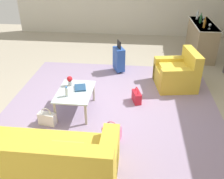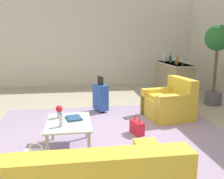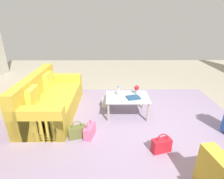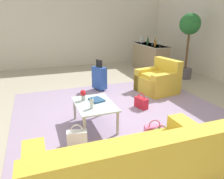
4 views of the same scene
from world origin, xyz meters
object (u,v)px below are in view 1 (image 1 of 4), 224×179
Objects in this scene: wine_bottle_amber at (204,24)px; handbag_white at (47,118)px; wine_glass_left_of_centre at (204,18)px; wine_glass_rightmost at (210,25)px; wine_bottle_clear at (197,15)px; wine_glass_right_of_centre at (205,21)px; handbag_olive at (112,141)px; coffee_table_book at (80,88)px; flower_vase at (70,80)px; handbag_red at (137,97)px; armchair at (178,75)px; suitcase_blue at (119,59)px; handbag_pink at (112,132)px; wine_glass_leftmost at (201,15)px; coffee_table at (75,94)px; water_bottle at (67,92)px; bar_console at (201,39)px; couch at (37,165)px; wine_bottle_green at (201,19)px.

handbag_white is (3.49, -3.42, -0.96)m from wine_bottle_amber.
handbag_white is (4.20, -3.55, -0.96)m from wine_glass_left_of_centre.
wine_bottle_clear is (-1.13, -0.13, 0.01)m from wine_glass_rightmost.
handbag_olive is at bearing -27.34° from wine_glass_right_of_centre.
wine_glass_rightmost is at bearing 117.31° from coffee_table_book.
flower_vase is at bearing -141.09° from handbag_olive.
flower_vase reaches higher than handbag_white.
handbag_white and handbag_red have the same top height.
wine_bottle_amber is (-1.69, 0.82, 0.79)m from armchair.
handbag_red is (1.53, 0.51, -0.23)m from suitcase_blue.
handbag_pink is 1.27m from handbag_white.
wine_bottle_amber is (1.11, -0.14, 0.01)m from wine_glass_leftmost.
handbag_white is at bearing -21.59° from flower_vase.
coffee_table is 6.16× the size of wine_glass_rightmost.
water_bottle is at bearing -44.00° from wine_bottle_amber.
wine_glass_left_of_centre is at bearing 152.74° from handbag_pink.
bar_console is 0.84m from wine_glass_rightmost.
flower_vase reaches higher than coffee_table_book.
wine_glass_left_of_centre is at bearing 171.63° from wine_glass_right_of_centre.
handbag_red is (-0.47, 1.21, -0.27)m from coffee_table.
wine_glass_left_of_centre is at bearing 154.13° from handbag_olive.
handbag_olive is (-0.80, 0.93, -0.18)m from couch.
coffee_table is at bearing 138.90° from handbag_white.
wine_glass_left_of_centre and wine_glass_rightmost have the same top height.
handbag_white is at bearing -37.15° from wine_bottle_clear.
wine_bottle_amber is 4.98m from handbag_white.
handbag_pink is at bearing -24.47° from wine_bottle_clear.
wine_bottle_green is at bearing 124.34° from coffee_table_book.
wine_bottle_green is at bearing 139.65° from coffee_table.
bar_console is 4.86m from handbag_pink.
water_bottle is 0.11× the size of bar_console.
bar_console is 4.98× the size of handbag_white.
wine_bottle_clear is at bearing 156.76° from handbag_olive.
wine_glass_leftmost is at bearing 124.46° from wine_bottle_clear.
handbag_pink is at bearing 57.86° from water_bottle.
armchair is 2.89× the size of handbag_white.
couch is 6.01× the size of handbag_white.
couch is at bearing -36.08° from armchair.
coffee_table is at bearing 176.82° from couch.
handbag_olive is (0.50, 1.27, 0.00)m from handbag_white.
wine_glass_left_of_centre reaches higher than armchair.
wine_glass_left_of_centre reaches higher than handbag_olive.
wine_glass_leftmost is at bearing 131.05° from suitcase_blue.
handbag_red is at bearing 117.18° from water_bottle.
bar_console is (-3.38, 3.02, 0.03)m from coffee_table_book.
coffee_table_book is at bearing -43.11° from wine_glass_right_of_centre.
handbag_pink is at bearing -32.19° from wine_glass_rightmost.
flower_vase is 1.33× the size of wine_glass_right_of_centre.
bar_console reaches higher than couch.
wine_glass_left_of_centre is at bearing 140.54° from water_bottle.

